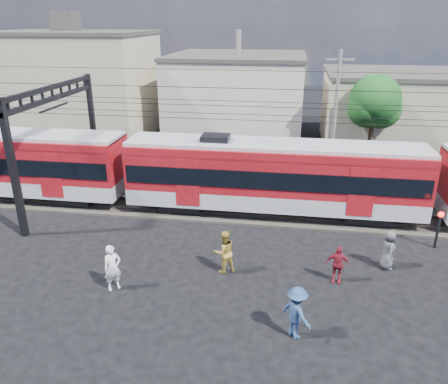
# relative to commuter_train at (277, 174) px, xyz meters

# --- Properties ---
(ground) EXTENTS (120.00, 120.00, 0.00)m
(ground) POSITION_rel_commuter_train_xyz_m (-2.56, -8.00, -2.40)
(ground) COLOR black
(ground) RESTS_ON ground
(track_bed) EXTENTS (70.00, 3.40, 0.12)m
(track_bed) POSITION_rel_commuter_train_xyz_m (-2.56, 0.00, -2.34)
(track_bed) COLOR #2D2823
(track_bed) RESTS_ON ground
(rail_near) EXTENTS (70.00, 0.12, 0.12)m
(rail_near) POSITION_rel_commuter_train_xyz_m (-2.56, -0.75, -2.22)
(rail_near) COLOR #59544C
(rail_near) RESTS_ON track_bed
(rail_far) EXTENTS (70.00, 0.12, 0.12)m
(rail_far) POSITION_rel_commuter_train_xyz_m (-2.56, 0.75, -2.22)
(rail_far) COLOR #59544C
(rail_far) RESTS_ON track_bed
(commuter_train) EXTENTS (50.30, 3.08, 4.17)m
(commuter_train) POSITION_rel_commuter_train_xyz_m (0.00, 0.00, 0.00)
(commuter_train) COLOR black
(commuter_train) RESTS_ON ground
(catenary) EXTENTS (70.00, 9.30, 7.52)m
(catenary) POSITION_rel_commuter_train_xyz_m (-11.21, -0.00, 2.73)
(catenary) COLOR black
(catenary) RESTS_ON ground
(building_west) EXTENTS (14.28, 10.20, 9.30)m
(building_west) POSITION_rel_commuter_train_xyz_m (-19.56, 16.00, 2.25)
(building_west) COLOR tan
(building_west) RESTS_ON ground
(building_midwest) EXTENTS (12.24, 12.24, 7.30)m
(building_midwest) POSITION_rel_commuter_train_xyz_m (-4.56, 19.00, 1.25)
(building_midwest) COLOR #B9B2A2
(building_midwest) RESTS_ON ground
(building_mideast) EXTENTS (16.32, 10.20, 6.30)m
(building_mideast) POSITION_rel_commuter_train_xyz_m (11.44, 16.00, 0.75)
(building_mideast) COLOR tan
(building_mideast) RESTS_ON ground
(utility_pole_mid) EXTENTS (1.80, 0.24, 8.50)m
(utility_pole_mid) POSITION_rel_commuter_train_xyz_m (3.44, 7.00, 2.13)
(utility_pole_mid) COLOR slate
(utility_pole_mid) RESTS_ON ground
(tree_near) EXTENTS (3.82, 3.64, 6.72)m
(tree_near) POSITION_rel_commuter_train_xyz_m (6.62, 10.09, 2.26)
(tree_near) COLOR #382619
(tree_near) RESTS_ON ground
(pedestrian_a) EXTENTS (0.84, 0.83, 1.95)m
(pedestrian_a) POSITION_rel_commuter_train_xyz_m (-6.22, -8.31, -1.42)
(pedestrian_a) COLOR white
(pedestrian_a) RESTS_ON ground
(pedestrian_b) EXTENTS (1.20, 1.13, 1.95)m
(pedestrian_b) POSITION_rel_commuter_train_xyz_m (-1.96, -6.33, -1.43)
(pedestrian_b) COLOR #B59438
(pedestrian_b) RESTS_ON ground
(pedestrian_c) EXTENTS (1.41, 1.41, 1.96)m
(pedestrian_c) POSITION_rel_commuter_train_xyz_m (1.12, -10.12, -1.42)
(pedestrian_c) COLOR navy
(pedestrian_c) RESTS_ON ground
(pedestrian_d) EXTENTS (1.02, 0.49, 1.69)m
(pedestrian_d) POSITION_rel_commuter_train_xyz_m (2.80, -6.43, -1.56)
(pedestrian_d) COLOR maroon
(pedestrian_d) RESTS_ON ground
(pedestrian_e) EXTENTS (0.65, 0.94, 1.83)m
(pedestrian_e) POSITION_rel_commuter_train_xyz_m (5.10, -4.94, -1.49)
(pedestrian_e) COLOR #47474C
(pedestrian_e) RESTS_ON ground
(crossing_signal) EXTENTS (0.28, 0.28, 1.96)m
(crossing_signal) POSITION_rel_commuter_train_xyz_m (7.78, -2.68, -1.04)
(crossing_signal) COLOR black
(crossing_signal) RESTS_ON ground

